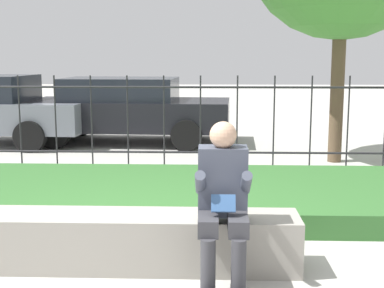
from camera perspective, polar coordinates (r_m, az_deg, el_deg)
The scene contains 6 objects.
ground_plane at distance 4.64m, azimuth -7.15°, elevation -12.85°, with size 60.00×60.00×0.00m, color #B2AFA8.
stone_bench at distance 4.59m, azimuth -8.90°, elevation -10.43°, with size 3.17×0.49×0.46m.
person_seated_reader at distance 4.10m, azimuth 3.31°, elevation -5.67°, with size 0.42×0.73×1.25m.
grass_berm at distance 6.39m, azimuth -4.47°, elevation -5.41°, with size 9.23×2.40×0.25m.
iron_fence at distance 8.16m, azimuth -3.01°, elevation 2.42°, with size 7.23×0.03×1.47m.
car_parked_center at distance 11.00m, azimuth -6.99°, elevation 3.79°, with size 4.16×2.08×1.32m.
Camera 1 is at (0.71, -4.24, 1.74)m, focal length 50.00 mm.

